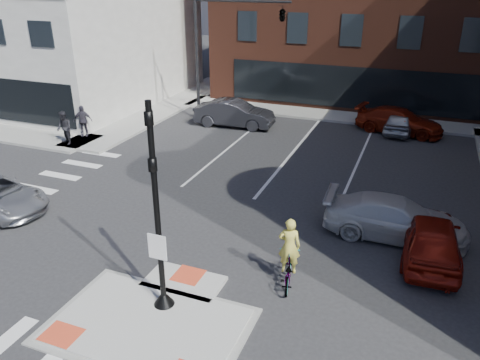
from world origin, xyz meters
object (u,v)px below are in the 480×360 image
at_px(red_sedan, 431,237).
at_px(cyclist, 288,263).
at_px(bg_car_red, 399,121).
at_px(bg_car_silver, 399,121).
at_px(pedestrian_b, 83,121).
at_px(white_pickup, 395,218).
at_px(pedestrian_a, 64,128).
at_px(bg_car_dark, 234,113).

distance_m(red_sedan, cyclist, 5.15).
distance_m(bg_car_red, cyclist, 17.14).
distance_m(bg_car_silver, pedestrian_b, 18.79).
height_order(red_sedan, pedestrian_b, pedestrian_b).
bearing_deg(pedestrian_b, bg_car_red, -2.71).
relative_size(bg_car_silver, pedestrian_b, 2.22).
relative_size(red_sedan, bg_car_silver, 1.13).
distance_m(white_pickup, bg_car_red, 12.85).
xyz_separation_m(red_sedan, pedestrian_a, (-19.03, 4.45, 0.31)).
relative_size(pedestrian_a, pedestrian_b, 1.03).
relative_size(red_sedan, bg_car_red, 0.89).
bearing_deg(red_sedan, white_pickup, -42.20).
bearing_deg(pedestrian_a, pedestrian_b, 113.99).
bearing_deg(bg_car_dark, pedestrian_a, 130.15).
bearing_deg(white_pickup, bg_car_silver, 1.50).
distance_m(red_sedan, pedestrian_a, 19.55).
distance_m(white_pickup, bg_car_dark, 14.85).
distance_m(white_pickup, cyclist, 5.05).
bearing_deg(bg_car_dark, cyclist, -155.95).
bearing_deg(bg_car_red, pedestrian_b, 125.35).
height_order(bg_car_silver, pedestrian_b, pedestrian_b).
relative_size(red_sedan, pedestrian_a, 2.44).
bearing_deg(cyclist, pedestrian_a, -39.05).
xyz_separation_m(bg_car_red, pedestrian_a, (-17.00, -9.38, 0.34)).
height_order(bg_car_silver, bg_car_red, bg_car_red).
distance_m(white_pickup, pedestrian_a, 18.14).
height_order(white_pickup, pedestrian_a, pedestrian_a).
distance_m(bg_car_dark, bg_car_red, 10.04).
bearing_deg(bg_car_red, red_sedan, -161.00).
bearing_deg(white_pickup, bg_car_dark, 43.26).
height_order(bg_car_dark, pedestrian_a, pedestrian_a).
bearing_deg(bg_car_dark, bg_car_silver, -79.24).
distance_m(cyclist, pedestrian_a, 16.84).
relative_size(red_sedan, bg_car_dark, 0.91).
relative_size(white_pickup, pedestrian_b, 2.81).
height_order(bg_car_red, cyclist, cyclist).
bearing_deg(bg_car_dark, red_sedan, -138.01).
xyz_separation_m(red_sedan, pedestrian_b, (-19.03, 6.00, 0.28)).
relative_size(red_sedan, pedestrian_b, 2.50).
xyz_separation_m(bg_car_dark, bg_car_red, (9.75, 2.38, -0.08)).
bearing_deg(bg_car_silver, pedestrian_a, 30.13).
bearing_deg(bg_car_red, bg_car_silver, 10.35).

